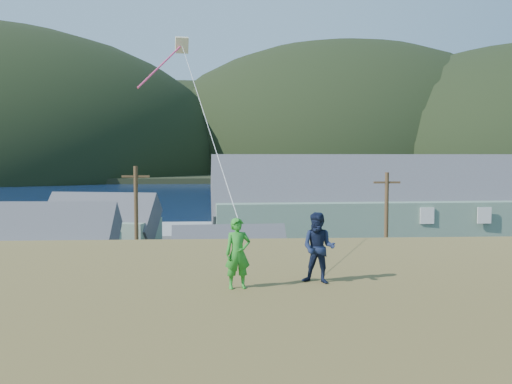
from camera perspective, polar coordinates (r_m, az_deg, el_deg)
ground at (r=33.33m, az=-6.22°, el=-13.87°), size 900.00×900.00×0.00m
grass_strip at (r=31.41m, az=-6.40°, el=-14.88°), size 110.00×8.00×0.10m
waterfront_lot at (r=49.78m, az=-5.23°, el=-7.91°), size 72.00×36.00×0.12m
wharf at (r=72.78m, az=-9.38°, el=-3.95°), size 26.00×14.00×0.90m
far_shore at (r=361.86m, az=-3.62°, el=2.22°), size 900.00×320.00×2.00m
far_hills at (r=313.07m, az=2.87°, el=2.18°), size 760.00×265.00×143.00m
lodge at (r=55.04m, az=13.99°, el=-2.00°), size 35.16×11.33×12.22m
shed_palegreen_near at (r=47.32m, az=-20.18°, el=-5.25°), size 10.89×7.25×7.68m
shed_white at (r=39.45m, az=-2.65°, el=-7.46°), size 8.19×5.73×6.28m
shed_palegreen_far at (r=59.79m, az=-15.25°, el=-3.32°), size 12.36×8.60×7.60m
utility_poles at (r=34.12m, az=-12.58°, el=-5.58°), size 31.60×0.24×9.30m
parked_cars at (r=53.88m, az=-13.83°, el=-6.25°), size 21.64×12.60×1.57m
kite_flyer_green at (r=12.17m, az=-1.84°, el=-6.16°), size 0.60×0.45×1.50m
kite_flyer_navy at (r=12.73m, az=6.28°, el=-5.58°), size 0.94×0.85×1.57m
kite_rig at (r=20.62m, az=-7.67°, el=13.91°), size 1.51×4.55×10.21m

